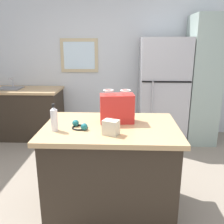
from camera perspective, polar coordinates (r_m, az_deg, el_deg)
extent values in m
plane|color=gray|center=(2.80, -5.37, -20.98)|extent=(6.14, 6.14, 0.00)
cube|color=silver|center=(4.60, -1.84, 11.65)|extent=(5.12, 0.10, 2.66)
cube|color=#CCB78C|center=(4.59, -7.61, 12.92)|extent=(0.68, 0.04, 0.60)
cube|color=white|center=(4.57, -7.65, 12.91)|extent=(0.56, 0.02, 0.48)
cube|color=#33281E|center=(2.53, -0.30, -13.54)|extent=(1.19, 0.81, 0.87)
cube|color=tan|center=(2.33, -0.31, -3.73)|extent=(1.27, 0.89, 0.04)
cube|color=#B7B7BC|center=(4.28, 11.65, 4.86)|extent=(0.78, 0.70, 1.75)
cube|color=black|center=(3.90, 12.62, 6.88)|extent=(0.76, 0.01, 0.02)
cylinder|color=#B7B7BC|center=(3.92, 9.27, 1.34)|extent=(0.02, 0.02, 0.79)
cube|color=#9EB2A8|center=(4.40, 20.21, 6.82)|extent=(0.48, 0.66, 2.10)
cube|color=#33281E|center=(4.71, -19.88, -0.47)|extent=(1.33, 0.64, 0.84)
cube|color=tan|center=(4.61, -20.40, 4.81)|extent=(1.37, 0.68, 0.04)
cube|color=slate|center=(4.69, -22.62, 4.40)|extent=(0.40, 0.32, 0.14)
cylinder|color=#B7B7BC|center=(4.80, -22.11, 6.38)|extent=(0.03, 0.03, 0.18)
cylinder|color=#B7B7BC|center=(4.72, -22.56, 7.25)|extent=(0.02, 0.14, 0.02)
cube|color=red|center=(2.39, 1.16, 0.82)|extent=(0.34, 0.20, 0.28)
torus|color=white|center=(2.35, -0.82, 5.08)|extent=(0.11, 0.11, 0.01)
torus|color=white|center=(2.35, 3.18, 5.04)|extent=(0.11, 0.11, 0.01)
cube|color=beige|center=(2.09, -0.27, -3.60)|extent=(0.16, 0.14, 0.13)
cylinder|color=white|center=(2.23, -13.29, -1.91)|extent=(0.06, 0.06, 0.19)
cone|color=white|center=(2.20, -13.48, 0.85)|extent=(0.06, 0.06, 0.03)
cylinder|color=black|center=(2.19, -13.52, 1.55)|extent=(0.03, 0.03, 0.02)
torus|color=black|center=(2.28, -7.49, -3.57)|extent=(0.21, 0.21, 0.01)
sphere|color=#19666B|center=(2.22, -6.50, -3.41)|extent=(0.06, 0.06, 0.06)
sphere|color=#19666B|center=(2.33, -8.47, -2.57)|extent=(0.06, 0.06, 0.06)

